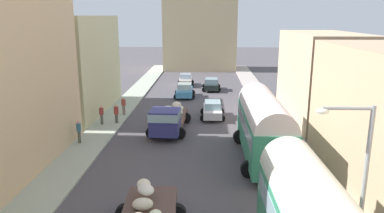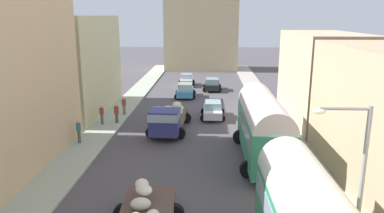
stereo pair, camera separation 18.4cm
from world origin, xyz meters
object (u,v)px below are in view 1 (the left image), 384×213
Objects in this scene: car_1 at (186,80)px; car_2 at (212,110)px; pedestrian_2 at (116,113)px; pedestrian_3 at (102,114)px; car_3 at (211,84)px; pedestrian_0 at (79,131)px; parked_bus_1 at (263,124)px; streetlamp_near at (357,177)px; pedestrian_1 at (124,105)px; cargo_truck_1 at (168,119)px; car_0 at (185,90)px.

car_2 is (3.32, -15.74, -0.02)m from car_1.
pedestrian_2 and pedestrian_3 have the same top height.
car_3 is 17.24m from pedestrian_2.
pedestrian_0 reaches higher than car_2.
parked_bus_1 reaches higher than car_3.
streetlamp_near reaches higher than car_1.
pedestrian_3 is at bearing -109.31° from pedestrian_1.
cargo_truck_1 is at bearing -90.61° from car_1.
parked_bus_1 is 22.72m from car_3.
car_0 is 17.53m from pedestrian_0.
parked_bus_1 is 15.25m from pedestrian_1.
cargo_truck_1 is 6.11m from pedestrian_3.
pedestrian_0 reaches higher than car_0.
car_2 is 0.61× the size of streetlamp_near.
pedestrian_1 is (-4.90, -15.31, 0.20)m from car_1.
pedestrian_2 reaches higher than car_1.
pedestrian_1 is at bearing 176.97° from car_2.
pedestrian_3 is at bearing -118.79° from car_0.
pedestrian_1 is (-11.30, 10.15, -1.38)m from parked_bus_1.
cargo_truck_1 is at bearing -101.68° from car_3.
pedestrian_1 is 24.77m from streetlamp_near.
pedestrian_3 is (-12.44, 6.88, -1.36)m from parked_bus_1.
cargo_truck_1 reaches higher than pedestrian_3.
parked_bus_1 reaches higher than car_1.
car_3 is at bearing 58.83° from pedestrian_3.
pedestrian_0 is 5.40m from pedestrian_2.
pedestrian_2 is (-8.29, -15.11, 0.24)m from car_3.
car_2 is at bearing 16.84° from pedestrian_3.
car_1 is at bearing 74.73° from pedestrian_0.
car_0 is at bearing 109.38° from car_2.
streetlamp_near is (8.04, -15.98, 2.58)m from cargo_truck_1.
pedestrian_0 is 0.29× the size of streetlamp_near.
pedestrian_0 is 4.74m from pedestrian_3.
car_3 is 33.81m from streetlamp_near.
pedestrian_3 is 0.28× the size of streetlamp_near.
pedestrian_1 is at bearing -122.16° from car_0.
car_3 is (-3.01, 22.47, -1.61)m from parked_bus_1.
pedestrian_3 is at bearing 162.68° from cargo_truck_1.
car_0 is (-6.12, 18.38, -1.59)m from parked_bus_1.
car_1 is 24.15m from pedestrian_0.
car_0 is (0.49, 13.32, -0.43)m from cargo_truck_1.
parked_bus_1 is 26.29m from car_1.
pedestrian_3 is (-1.15, -3.27, 0.02)m from pedestrian_1.
streetlamp_near is (4.51, -20.63, 3.02)m from car_2.
car_2 is 2.20× the size of pedestrian_1.
cargo_truck_1 is 4.16× the size of pedestrian_1.
car_3 is at bearing 52.74° from car_0.
car_2 is at bearing 107.58° from parked_bus_1.
car_0 reaches higher than car_3.
car_3 is 14.85m from pedestrian_1.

